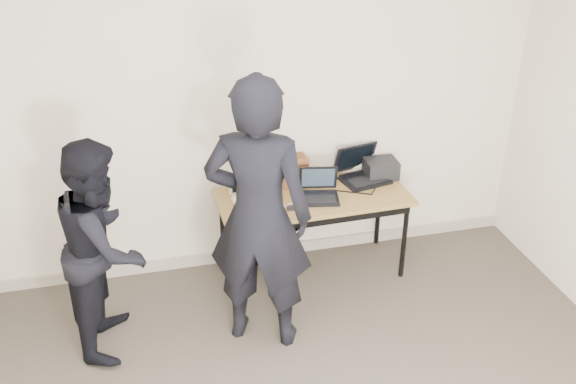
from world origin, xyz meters
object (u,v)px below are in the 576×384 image
object	(u,v)px
laptop_beige	(253,198)
laptop_center	(319,191)
laptop_right	(361,172)
person_typist	(259,217)
person_observer	(104,246)
desk	(313,202)
leather_satchel	(285,171)
equipment_box	(381,169)

from	to	relation	value
laptop_beige	laptop_center	world-z (taller)	laptop_beige
laptop_right	person_typist	distance (m)	1.35
person_typist	person_observer	world-z (taller)	person_typist
laptop_center	person_typist	distance (m)	0.90
desk	leather_satchel	distance (m)	0.34
laptop_beige	laptop_center	size ratio (longest dim) A/B	0.96
laptop_center	person_typist	xyz separation A→B (m)	(-0.60, -0.63, 0.21)
laptop_center	person_typist	bearing A→B (deg)	-122.40
laptop_beige	equipment_box	size ratio (longest dim) A/B	1.30
leather_satchel	equipment_box	bearing A→B (deg)	-6.82
leather_satchel	person_typist	bearing A→B (deg)	-117.92
laptop_beige	laptop_right	bearing A→B (deg)	5.94
laptop_center	leather_satchel	xyz separation A→B (m)	(-0.21, 0.25, 0.08)
desk	laptop_beige	xyz separation A→B (m)	(-0.48, -0.00, 0.11)
person_observer	laptop_center	bearing A→B (deg)	-66.31
laptop_center	laptop_right	bearing A→B (deg)	38.63
leather_satchel	person_observer	bearing A→B (deg)	-159.10
laptop_center	equipment_box	xyz separation A→B (m)	(0.59, 0.22, 0.02)
laptop_beige	leather_satchel	xyz separation A→B (m)	(0.30, 0.23, 0.08)
equipment_box	person_observer	xyz separation A→B (m)	(-2.22, -0.63, -0.02)
leather_satchel	person_typist	size ratio (longest dim) A/B	0.19
desk	equipment_box	world-z (taller)	equipment_box
laptop_right	equipment_box	bearing A→B (deg)	-13.80
equipment_box	person_typist	bearing A→B (deg)	-144.60
desk	laptop_right	world-z (taller)	laptop_right
desk	person_typist	distance (m)	0.93
equipment_box	person_observer	bearing A→B (deg)	-164.22
laptop_center	equipment_box	bearing A→B (deg)	31.24
laptop_center	equipment_box	world-z (taller)	laptop_center
laptop_beige	laptop_center	bearing A→B (deg)	-8.45
desk	laptop_center	size ratio (longest dim) A/B	4.37
equipment_box	laptop_beige	bearing A→B (deg)	-170.05
laptop_center	person_observer	size ratio (longest dim) A/B	0.23
laptop_beige	equipment_box	world-z (taller)	laptop_beige
leather_satchel	desk	bearing A→B (deg)	-55.99
laptop_right	leather_satchel	world-z (taller)	laptop_right
leather_satchel	equipment_box	distance (m)	0.81
leather_satchel	laptop_right	bearing A→B (deg)	-7.03
leather_satchel	person_typist	distance (m)	0.98
desk	person_typist	xyz separation A→B (m)	(-0.57, -0.66, 0.32)
laptop_center	person_typist	world-z (taller)	person_typist
desk	person_observer	size ratio (longest dim) A/B	0.99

